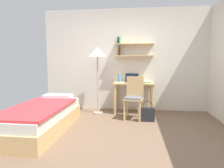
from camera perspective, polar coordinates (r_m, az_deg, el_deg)
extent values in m
plane|color=brown|center=(3.31, 3.16, -15.90)|extent=(5.28, 5.28, 0.00)
cube|color=silver|center=(5.08, 4.75, 7.03)|extent=(4.40, 0.05, 2.60)
cube|color=tan|center=(4.94, 6.55, 8.26)|extent=(0.96, 0.22, 0.02)
cube|color=orange|center=(5.00, 1.80, 9.45)|extent=(0.02, 0.13, 0.18)
cube|color=#333338|center=(4.99, 2.20, 9.78)|extent=(0.02, 0.15, 0.24)
cube|color=tan|center=(4.96, 6.59, 11.62)|extent=(0.96, 0.22, 0.02)
cube|color=#333338|center=(5.02, 1.84, 12.74)|extent=(0.03, 0.14, 0.18)
cube|color=#4CA856|center=(5.01, 2.34, 12.67)|extent=(0.03, 0.15, 0.16)
cube|color=tan|center=(3.86, -19.95, -10.78)|extent=(0.87, 1.98, 0.28)
cube|color=silver|center=(3.80, -20.08, -7.61)|extent=(0.84, 1.92, 0.16)
cube|color=#DB383D|center=(3.67, -20.99, -6.52)|extent=(0.89, 1.62, 0.04)
cube|color=white|center=(4.45, -15.66, -3.64)|extent=(0.61, 0.28, 0.10)
cube|color=tan|center=(4.78, 6.43, 0.32)|extent=(0.98, 0.57, 0.03)
cylinder|color=tan|center=(4.63, 0.87, -4.60)|extent=(0.06, 0.06, 0.73)
cylinder|color=tan|center=(4.62, 11.82, -4.76)|extent=(0.06, 0.06, 0.73)
cylinder|color=tan|center=(5.09, 1.43, -3.55)|extent=(0.06, 0.06, 0.73)
cylinder|color=tan|center=(5.09, 11.36, -3.69)|extent=(0.06, 0.06, 0.73)
cube|color=tan|center=(4.26, 6.34, -4.43)|extent=(0.46, 0.46, 0.03)
cube|color=slate|center=(4.26, 6.35, -4.03)|extent=(0.43, 0.42, 0.04)
cube|color=tan|center=(4.39, 6.81, -0.61)|extent=(0.38, 0.10, 0.43)
cylinder|color=tan|center=(4.19, 3.66, -7.83)|extent=(0.04, 0.04, 0.44)
cylinder|color=tan|center=(4.13, 8.16, -8.11)|extent=(0.04, 0.04, 0.44)
cylinder|color=tan|center=(4.50, 4.61, -6.83)|extent=(0.04, 0.04, 0.44)
cylinder|color=tan|center=(4.44, 8.80, -7.07)|extent=(0.04, 0.04, 0.44)
cylinder|color=#B2A893|center=(4.86, -4.18, -8.32)|extent=(0.24, 0.24, 0.02)
cylinder|color=#B2A893|center=(4.73, -4.25, -0.22)|extent=(0.03, 0.03, 1.36)
cone|color=silver|center=(4.70, -4.34, 9.37)|extent=(0.43, 0.43, 0.22)
cube|color=black|center=(4.81, 5.85, 0.61)|extent=(0.34, 0.21, 0.01)
cube|color=black|center=(4.88, 5.89, 1.95)|extent=(0.33, 0.05, 0.20)
cube|color=black|center=(4.88, 5.89, 1.94)|extent=(0.30, 0.04, 0.17)
cylinder|color=#4C99DB|center=(4.77, 2.22, 1.75)|extent=(0.07, 0.07, 0.20)
cube|color=#4CA856|center=(4.75, 10.39, 0.54)|extent=(0.14, 0.21, 0.02)
cube|color=silver|center=(4.76, 10.22, 0.86)|extent=(0.18, 0.21, 0.03)
cube|color=#232328|center=(4.23, 10.37, -8.85)|extent=(0.30, 0.11, 0.29)
torus|color=#232328|center=(4.18, 10.43, -6.27)|extent=(0.21, 0.02, 0.21)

